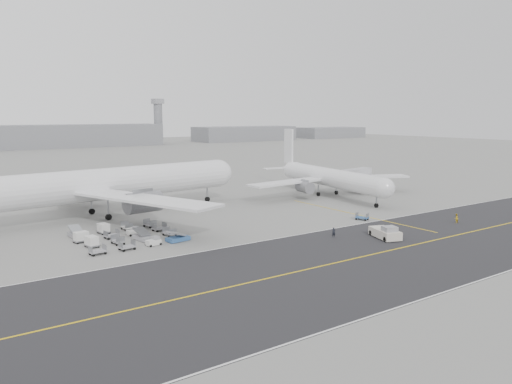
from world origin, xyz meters
TOP-DOWN VIEW (x-y plane):
  - ground at (0.00, 0.00)m, footprint 700.00×700.00m
  - taxiway at (5.02, -17.98)m, footprint 220.00×59.00m
  - horizon_buildings at (30.00, 260.00)m, footprint 520.00×28.00m
  - control_tower at (100.00, 265.00)m, footprint 7.00×7.00m
  - airliner_a at (-14.35, 32.35)m, footprint 66.47×65.39m
  - airliner_b at (42.06, 26.36)m, footprint 46.62×47.44m
  - pushback_tug at (19.35, -12.41)m, footprint 4.71×8.13m
  - jet_bridge at (50.13, 26.20)m, footprint 17.21×6.22m
  - gse_cluster at (-16.72, 11.82)m, footprint 22.46×21.80m
  - stray_dolly at (26.99, 0.17)m, footprint 2.30×2.80m
  - ground_crew_a at (12.68, -6.95)m, footprint 0.72×0.60m
  - ground_crew_b at (39.83, -12.02)m, footprint 0.97×0.81m

SIDE VIEW (x-z plane):
  - ground at x=0.00m, z-range 0.00..0.00m
  - horizon_buildings at x=30.00m, z-range -14.00..14.00m
  - gse_cluster at x=-16.72m, z-range -0.92..0.92m
  - stray_dolly at x=26.99m, z-range -0.74..0.74m
  - taxiway at x=5.02m, z-range -0.01..0.03m
  - ground_crew_a at x=12.68m, z-range 0.00..1.68m
  - ground_crew_b at x=39.83m, z-range 0.00..1.79m
  - pushback_tug at x=19.35m, z-range -0.21..2.10m
  - jet_bridge at x=50.13m, z-range 1.27..7.68m
  - airliner_b at x=42.06m, z-range -3.47..12.96m
  - airliner_a at x=-14.35m, z-range -4.88..18.10m
  - control_tower at x=100.00m, z-range 0.63..31.88m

